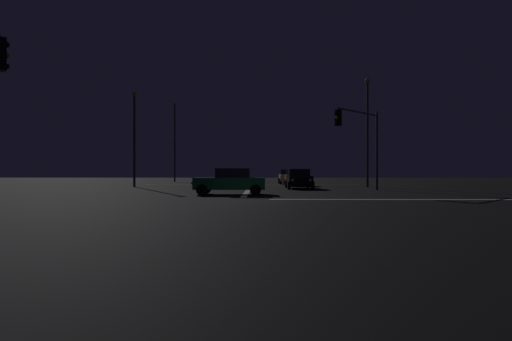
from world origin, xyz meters
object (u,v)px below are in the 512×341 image
at_px(sedan_white, 288,176).
at_px(sedan_green_crossing, 231,181).
at_px(streetlamp_right_near, 367,125).
at_px(sedan_black, 299,179).
at_px(streetlamp_left_near, 134,131).
at_px(streetlamp_left_far, 175,137).
at_px(sedan_orange, 295,177).
at_px(sedan_blue, 288,176).
at_px(traffic_signal_ne, 361,133).

distance_m(sedan_white, sedan_green_crossing, 20.15).
bearing_deg(streetlamp_right_near, sedan_green_crossing, -135.75).
xyz_separation_m(sedan_black, sedan_green_crossing, (-4.83, -7.90, 0.00)).
bearing_deg(streetlamp_left_near, streetlamp_left_far, 90.00).
height_order(sedan_green_crossing, streetlamp_left_near, streetlamp_left_near).
distance_m(sedan_orange, sedan_green_crossing, 14.78).
xyz_separation_m(sedan_black, streetlamp_right_near, (6.23, 2.87, 4.63)).
xyz_separation_m(sedan_orange, streetlamp_left_near, (-14.34, -3.12, 4.10)).
relative_size(sedan_black, sedan_white, 1.00).
bearing_deg(sedan_black, streetlamp_left_far, 126.83).
height_order(sedan_blue, traffic_signal_ne, traffic_signal_ne).
bearing_deg(streetlamp_left_far, sedan_black, -53.17).
height_order(sedan_white, streetlamp_right_near, streetlamp_right_near).
bearing_deg(sedan_blue, sedan_black, -91.00).
xyz_separation_m(sedan_orange, streetlamp_left_far, (-14.34, 12.88, 4.98)).
bearing_deg(streetlamp_left_near, traffic_signal_ne, -20.53).
relative_size(sedan_orange, streetlamp_left_far, 0.43).
xyz_separation_m(sedan_green_crossing, streetlamp_left_far, (-9.31, 26.78, 4.98)).
distance_m(sedan_green_crossing, traffic_signal_ne, 10.19).
distance_m(sedan_green_crossing, streetlamp_left_far, 28.78).
distance_m(sedan_white, streetlamp_left_near, 17.07).
bearing_deg(sedan_blue, streetlamp_right_near, -67.86).
bearing_deg(sedan_white, streetlamp_left_far, 152.87).
xyz_separation_m(streetlamp_left_near, streetlamp_left_far, (0.00, 16.00, 0.88)).
bearing_deg(sedan_orange, sedan_green_crossing, -109.93).
height_order(streetlamp_right_near, streetlamp_left_far, streetlamp_left_far).
relative_size(sedan_black, traffic_signal_ne, 0.75).
xyz_separation_m(sedan_blue, streetlamp_right_near, (5.93, -14.57, 4.63)).
relative_size(sedan_white, traffic_signal_ne, 0.75).
bearing_deg(sedan_blue, streetlamp_left_near, -134.73).
bearing_deg(sedan_black, streetlamp_left_near, 168.50).
height_order(sedan_green_crossing, streetlamp_right_near, streetlamp_right_near).
bearing_deg(traffic_signal_ne, sedan_black, 135.41).
bearing_deg(streetlamp_left_near, sedan_white, 32.14).
xyz_separation_m(sedan_blue, streetlamp_left_near, (-14.44, -14.57, 4.10)).
bearing_deg(traffic_signal_ne, sedan_blue, 99.71).
relative_size(traffic_signal_ne, streetlamp_left_far, 0.57).
xyz_separation_m(sedan_orange, traffic_signal_ne, (3.75, -9.89, 3.26)).
distance_m(sedan_orange, traffic_signal_ne, 11.07).
height_order(sedan_orange, sedan_blue, same).
distance_m(sedan_orange, sedan_blue, 11.46).
distance_m(sedan_white, streetlamp_left_far, 16.53).
height_order(sedan_white, streetlamp_left_near, streetlamp_left_near).
bearing_deg(streetlamp_right_near, sedan_black, -155.24).
bearing_deg(streetlamp_left_far, sedan_green_crossing, -70.84).
distance_m(sedan_blue, streetlamp_left_near, 20.92).
bearing_deg(sedan_orange, streetlamp_right_near, -27.37).
xyz_separation_m(streetlamp_left_near, streetlamp_right_near, (20.37, -0.00, 0.53)).
height_order(sedan_white, sedan_blue, same).
relative_size(sedan_orange, sedan_green_crossing, 1.00).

